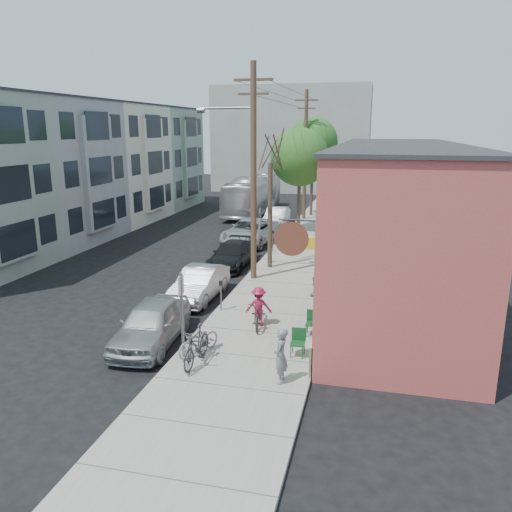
% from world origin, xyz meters
% --- Properties ---
extents(ground, '(120.00, 120.00, 0.00)m').
position_xyz_m(ground, '(0.00, 0.00, 0.00)').
color(ground, black).
extents(sidewalk, '(4.50, 58.00, 0.15)m').
position_xyz_m(sidewalk, '(4.25, 11.00, 0.07)').
color(sidewalk, gray).
rests_on(sidewalk, ground).
extents(cafe_building, '(6.60, 20.20, 6.61)m').
position_xyz_m(cafe_building, '(8.99, 4.99, 3.30)').
color(cafe_building, '#B14741').
rests_on(cafe_building, ground).
extents(apartment_row, '(6.30, 32.00, 9.00)m').
position_xyz_m(apartment_row, '(-11.85, 14.00, 4.50)').
color(apartment_row, gray).
rests_on(apartment_row, ground).
extents(end_cap_building, '(18.00, 8.00, 12.00)m').
position_xyz_m(end_cap_building, '(-2.00, 42.00, 6.00)').
color(end_cap_building, gray).
rests_on(end_cap_building, ground).
extents(sign_post, '(0.07, 0.45, 2.80)m').
position_xyz_m(sign_post, '(2.35, -4.53, 1.83)').
color(sign_post, slate).
rests_on(sign_post, sidewalk).
extents(parking_meter_near, '(0.14, 0.14, 1.24)m').
position_xyz_m(parking_meter_near, '(2.25, -0.21, 0.98)').
color(parking_meter_near, slate).
rests_on(parking_meter_near, sidewalk).
extents(parking_meter_far, '(0.14, 0.14, 1.24)m').
position_xyz_m(parking_meter_far, '(2.25, 10.07, 0.98)').
color(parking_meter_far, slate).
rests_on(parking_meter_far, sidewalk).
extents(utility_pole_near, '(3.57, 0.28, 10.00)m').
position_xyz_m(utility_pole_near, '(2.39, 4.46, 5.41)').
color(utility_pole_near, '#503A28').
rests_on(utility_pole_near, sidewalk).
extents(utility_pole_far, '(1.80, 0.28, 10.00)m').
position_xyz_m(utility_pole_far, '(2.45, 21.54, 5.34)').
color(utility_pole_far, '#503A28').
rests_on(utility_pole_far, sidewalk).
extents(tree_bare, '(0.24, 0.24, 5.42)m').
position_xyz_m(tree_bare, '(2.80, 6.59, 2.86)').
color(tree_bare, '#44392C').
rests_on(tree_bare, sidewalk).
extents(tree_leafy_mid, '(4.01, 4.01, 7.19)m').
position_xyz_m(tree_leafy_mid, '(2.80, 16.37, 5.32)').
color(tree_leafy_mid, '#44392C').
rests_on(tree_leafy_mid, sidewalk).
extents(tree_leafy_far, '(4.04, 4.04, 8.02)m').
position_xyz_m(tree_leafy_far, '(2.80, 23.34, 6.13)').
color(tree_leafy_far, '#44392C').
rests_on(tree_leafy_far, sidewalk).
extents(patio_chair_a, '(0.50, 0.50, 0.88)m').
position_xyz_m(patio_chair_a, '(6.13, -1.85, 0.59)').
color(patio_chair_a, '#13441F').
rests_on(patio_chair_a, sidewalk).
extents(patio_chair_b, '(0.53, 0.53, 0.88)m').
position_xyz_m(patio_chair_b, '(5.89, -3.61, 0.59)').
color(patio_chair_b, '#13441F').
rests_on(patio_chair_b, sidewalk).
extents(patron_grey, '(0.40, 0.61, 1.65)m').
position_xyz_m(patron_grey, '(5.67, -5.42, 0.97)').
color(patron_grey, slate).
rests_on(patron_grey, sidewalk).
extents(patron_green, '(0.79, 0.89, 1.51)m').
position_xyz_m(patron_green, '(5.95, 0.35, 0.90)').
color(patron_green, '#286432').
rests_on(patron_green, sidewalk).
extents(cyclist, '(1.05, 0.71, 1.49)m').
position_xyz_m(cyclist, '(4.09, -1.42, 0.90)').
color(cyclist, maroon).
rests_on(cyclist, sidewalk).
extents(cyclist_bike, '(1.00, 2.07, 1.04)m').
position_xyz_m(cyclist_bike, '(4.09, -1.42, 0.67)').
color(cyclist_bike, black).
rests_on(cyclist_bike, sidewalk).
extents(parked_bike_a, '(0.64, 2.00, 1.19)m').
position_xyz_m(parked_bike_a, '(2.93, -4.88, 0.75)').
color(parked_bike_a, black).
rests_on(parked_bike_a, sidewalk).
extents(parked_bike_b, '(1.30, 1.82, 0.91)m').
position_xyz_m(parked_bike_b, '(2.75, -4.20, 0.60)').
color(parked_bike_b, gray).
rests_on(parked_bike_b, sidewalk).
extents(car_0, '(2.12, 4.59, 1.52)m').
position_xyz_m(car_0, '(0.80, -3.54, 0.76)').
color(car_0, '#9A9DA1').
rests_on(car_0, ground).
extents(car_1, '(1.56, 4.25, 1.39)m').
position_xyz_m(car_1, '(0.80, 1.30, 0.70)').
color(car_1, '#9C9CA3').
rests_on(car_1, ground).
extents(car_2, '(1.94, 4.57, 1.31)m').
position_xyz_m(car_2, '(0.70, 6.72, 0.66)').
color(car_2, black).
rests_on(car_2, ground).
extents(car_3, '(3.15, 5.88, 1.57)m').
position_xyz_m(car_3, '(0.29, 12.31, 0.78)').
color(car_3, '#B0B1B8').
rests_on(car_3, ground).
extents(car_4, '(1.64, 4.35, 1.42)m').
position_xyz_m(car_4, '(0.80, 18.53, 0.71)').
color(car_4, silver).
rests_on(car_4, ground).
extents(bus, '(2.71, 11.45, 3.19)m').
position_xyz_m(bus, '(-2.42, 24.13, 1.59)').
color(bus, silver).
rests_on(bus, ground).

